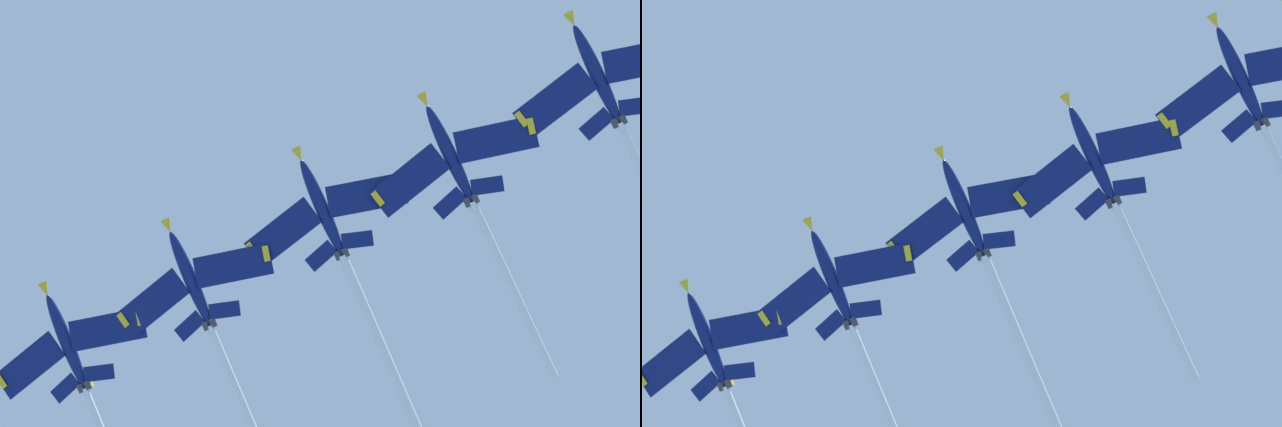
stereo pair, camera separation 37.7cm
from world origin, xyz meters
TOP-DOWN VIEW (x-y plane):
  - jet_far_left at (-41.93, -9.74)m, footprint 21.04×27.67m
  - jet_inner_left at (-27.04, -20.20)m, footprint 21.76×28.13m
  - jet_centre at (-13.96, -29.31)m, footprint 22.77×30.84m
  - jet_inner_right at (1.90, -36.50)m, footprint 21.49×28.00m
  - jet_far_right at (15.97, -45.91)m, footprint 22.43×29.84m

SIDE VIEW (x-z plane):
  - jet_inner_left at x=-27.04m, z-range 123.63..138.62m
  - jet_far_right at x=15.97m, z-range 123.41..139.53m
  - jet_centre at x=-13.96m, z-range 123.90..139.27m
  - jet_inner_right at x=1.90m, z-range 124.09..139.54m
  - jet_far_left at x=-41.93m, z-range 124.64..139.09m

